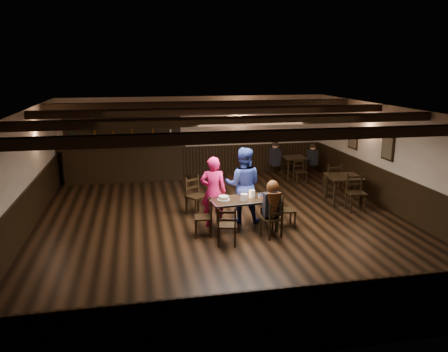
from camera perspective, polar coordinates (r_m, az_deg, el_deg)
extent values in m
plane|color=black|center=(10.55, 0.08, -6.28)|extent=(10.00, 10.00, 0.00)
cube|color=beige|center=(15.00, -3.72, 5.22)|extent=(9.00, 0.02, 2.70)
cube|color=beige|center=(5.59, 10.48, -10.86)|extent=(9.00, 0.02, 2.70)
cube|color=beige|center=(10.28, -25.32, -0.36)|extent=(0.02, 10.00, 2.70)
cube|color=beige|center=(11.87, 21.90, 1.80)|extent=(0.02, 10.00, 2.70)
cube|color=silver|center=(9.93, 0.09, 8.47)|extent=(9.00, 10.00, 0.02)
cube|color=black|center=(15.13, -3.66, 2.02)|extent=(9.00, 0.04, 1.00)
cube|color=black|center=(6.03, 9.99, -18.09)|extent=(9.00, 0.04, 1.00)
cube|color=black|center=(10.50, -24.67, -4.84)|extent=(0.04, 10.00, 1.00)
cube|color=black|center=(12.06, 21.41, -2.15)|extent=(0.04, 10.00, 1.00)
cube|color=black|center=(14.77, -11.11, 6.80)|extent=(0.90, 0.03, 1.00)
cube|color=black|center=(14.75, -11.11, 6.79)|extent=(0.80, 0.02, 0.90)
cube|color=black|center=(12.22, 20.63, 3.45)|extent=(0.03, 0.55, 0.65)
cube|color=#72664C|center=(12.21, 20.55, 3.44)|extent=(0.02, 0.45, 0.55)
cube|color=black|center=(13.85, 16.51, 4.74)|extent=(0.03, 0.55, 0.65)
cube|color=#72664C|center=(13.85, 16.44, 4.74)|extent=(0.02, 0.45, 0.55)
cube|color=black|center=(7.05, 4.95, 5.21)|extent=(8.90, 0.18, 0.18)
cube|color=black|center=(8.97, 1.36, 7.20)|extent=(8.90, 0.18, 0.18)
cube|color=black|center=(10.92, -0.97, 8.47)|extent=(8.90, 0.18, 0.18)
cube|color=black|center=(12.88, -2.60, 9.34)|extent=(8.90, 0.18, 0.18)
cube|color=black|center=(9.58, -0.78, -6.17)|extent=(0.07, 0.07, 0.71)
cube|color=black|center=(10.16, -1.76, -4.97)|extent=(0.07, 0.07, 0.71)
cube|color=black|center=(10.03, 6.92, -5.33)|extent=(0.07, 0.07, 0.71)
cube|color=black|center=(10.58, 5.55, -4.24)|extent=(0.07, 0.07, 0.71)
cube|color=black|center=(9.95, 2.57, -3.13)|extent=(1.57, 0.89, 0.04)
cube|color=#A5A8AD|center=(10.27, 1.91, -2.55)|extent=(1.51, 0.17, 0.04)
cube|color=#A5A8AD|center=(9.62, 3.28, -3.75)|extent=(1.51, 0.17, 0.04)
cube|color=#A5A8AD|center=(10.21, 6.51, -2.76)|extent=(0.10, 0.75, 0.04)
cube|color=#A5A8AD|center=(9.74, -1.55, -3.50)|extent=(0.10, 0.75, 0.04)
cube|color=black|center=(9.49, 1.45, -7.37)|extent=(0.04, 0.04, 0.41)
cube|color=black|center=(9.19, 1.45, -8.11)|extent=(0.04, 0.04, 0.41)
cube|color=black|center=(9.49, -0.64, -7.35)|extent=(0.04, 0.04, 0.41)
cube|color=black|center=(9.19, -0.71, -8.10)|extent=(0.04, 0.04, 0.41)
cube|color=black|center=(9.26, 0.39, -6.44)|extent=(0.48, 0.46, 0.04)
cube|color=black|center=(9.03, 0.37, -5.53)|extent=(0.40, 0.12, 0.43)
cube|color=black|center=(9.05, 0.37, -5.79)|extent=(0.34, 0.10, 0.05)
cube|color=black|center=(8.99, 0.37, -4.76)|extent=(0.34, 0.10, 0.05)
cube|color=black|center=(9.99, 6.37, -6.35)|extent=(0.04, 0.04, 0.40)
cube|color=black|center=(9.76, 7.53, -6.88)|extent=(0.04, 0.04, 0.40)
cube|color=black|center=(9.80, 4.82, -6.73)|extent=(0.04, 0.04, 0.40)
cube|color=black|center=(9.57, 5.97, -7.29)|extent=(0.04, 0.04, 0.40)
cube|color=black|center=(9.70, 6.21, -5.60)|extent=(0.50, 0.49, 0.04)
cube|color=black|center=(9.52, 6.83, -4.69)|extent=(0.38, 0.17, 0.42)
cube|color=black|center=(9.53, 6.82, -4.93)|extent=(0.32, 0.14, 0.05)
cube|color=black|center=(9.48, 6.85, -3.97)|extent=(0.32, 0.14, 0.05)
cube|color=black|center=(9.96, -3.72, -6.32)|extent=(0.04, 0.04, 0.41)
cube|color=black|center=(9.98, -1.86, -6.26)|extent=(0.04, 0.04, 0.41)
cube|color=black|center=(9.65, -3.62, -7.03)|extent=(0.04, 0.04, 0.41)
cube|color=black|center=(9.66, -1.69, -6.96)|extent=(0.04, 0.04, 0.41)
cube|color=black|center=(9.74, -2.74, -5.41)|extent=(0.41, 0.43, 0.04)
cube|color=black|center=(9.68, -1.80, -4.19)|extent=(0.07, 0.40, 0.43)
cube|color=black|center=(9.69, -1.80, -4.43)|extent=(0.05, 0.34, 0.05)
cube|color=black|center=(9.64, -1.80, -3.47)|extent=(0.05, 0.34, 0.05)
cube|color=black|center=(10.32, 9.24, -5.80)|extent=(0.03, 0.03, 0.39)
cube|color=black|center=(10.22, 7.60, -5.93)|extent=(0.03, 0.03, 0.39)
cube|color=black|center=(10.61, 8.67, -5.21)|extent=(0.03, 0.03, 0.39)
cube|color=black|center=(10.52, 7.07, -5.32)|extent=(0.03, 0.03, 0.39)
cube|color=black|center=(10.35, 8.19, -4.45)|extent=(0.37, 0.39, 0.04)
cube|color=black|center=(10.24, 7.40, -3.42)|extent=(0.04, 0.38, 0.41)
cube|color=black|center=(10.25, 7.39, -3.64)|extent=(0.03, 0.33, 0.05)
cube|color=black|center=(10.20, 7.42, -2.76)|extent=(0.03, 0.33, 0.05)
cube|color=black|center=(10.87, -3.70, -4.38)|extent=(0.05, 0.05, 0.47)
cube|color=black|center=(11.14, -4.93, -3.93)|extent=(0.05, 0.05, 0.47)
cube|color=black|center=(11.11, -2.15, -3.94)|extent=(0.05, 0.05, 0.47)
cube|color=black|center=(11.37, -3.39, -3.51)|extent=(0.05, 0.05, 0.47)
cube|color=black|center=(11.04, -3.56, -2.67)|extent=(0.62, 0.61, 0.04)
cube|color=black|center=(11.11, -4.20, -1.26)|extent=(0.41, 0.28, 0.49)
cube|color=black|center=(11.12, -4.19, -1.50)|extent=(0.35, 0.23, 0.05)
cube|color=black|center=(11.07, -4.21, -0.53)|extent=(0.35, 0.23, 0.05)
imported|color=#FF2D8D|center=(10.19, -1.41, -2.07)|extent=(0.69, 0.53, 1.67)
imported|color=navy|center=(10.47, 2.51, -1.19)|extent=(1.05, 0.92, 1.83)
cube|color=black|center=(9.78, 6.00, -4.78)|extent=(0.34, 0.34, 0.14)
cube|color=black|center=(9.59, 6.26, -3.66)|extent=(0.36, 0.21, 0.50)
cylinder|color=black|center=(9.52, 6.30, -2.34)|extent=(0.10, 0.36, 0.36)
sphere|color=#D8A384|center=(9.48, 6.33, -1.42)|extent=(0.22, 0.22, 0.22)
sphere|color=#381E0C|center=(9.45, 6.38, -1.41)|extent=(0.27, 0.27, 0.27)
cone|color=#381E0C|center=(9.47, 6.51, -4.03)|extent=(0.21, 0.21, 0.63)
cylinder|color=white|center=(9.87, -0.05, -3.08)|extent=(0.28, 0.28, 0.01)
cylinder|color=white|center=(9.86, -0.05, -2.83)|extent=(0.23, 0.23, 0.08)
cylinder|color=silver|center=(9.86, -0.05, -2.93)|extent=(0.24, 0.24, 0.04)
cylinder|color=white|center=(9.82, 2.65, -2.77)|extent=(0.16, 0.16, 0.15)
cylinder|color=white|center=(10.04, 3.67, -2.33)|extent=(0.15, 0.15, 0.17)
cylinder|color=#A5A8AD|center=(9.99, 2.55, -2.81)|extent=(0.06, 0.06, 0.03)
sphere|color=orange|center=(9.98, 2.55, -2.64)|extent=(0.03, 0.03, 0.03)
cylinder|color=silver|center=(9.99, 4.59, -2.70)|extent=(0.03, 0.03, 0.09)
cylinder|color=#A5A8AD|center=(9.97, 4.90, -2.71)|extent=(0.04, 0.04, 0.10)
cylinder|color=silver|center=(10.12, 3.77, -2.36)|extent=(0.08, 0.08, 0.12)
cube|color=maroon|center=(10.06, 5.61, -2.84)|extent=(0.38, 0.35, 0.00)
cube|color=#101C52|center=(10.26, 5.30, -2.50)|extent=(0.34, 0.31, 0.00)
cube|color=black|center=(14.68, -12.83, 1.51)|extent=(3.76, 0.60, 1.10)
cube|color=black|center=(14.57, -12.96, 3.71)|extent=(3.96, 0.70, 0.05)
cube|color=black|center=(14.84, -12.93, 3.81)|extent=(3.76, 0.10, 2.20)
cube|color=black|center=(14.70, -12.99, 4.69)|extent=(3.66, 0.22, 0.03)
cube|color=black|center=(14.65, -13.07, 6.04)|extent=(3.66, 0.22, 0.03)
cube|color=black|center=(14.60, -13.14, 7.40)|extent=(3.66, 0.22, 0.03)
cube|color=black|center=(12.42, 15.41, -0.11)|extent=(0.99, 0.99, 0.04)
cube|color=black|center=(12.05, 14.25, -2.31)|extent=(0.06, 0.06, 0.71)
cube|color=black|center=(12.73, 13.18, -1.37)|extent=(0.06, 0.06, 0.71)
cube|color=black|center=(12.32, 17.50, -2.18)|extent=(0.06, 0.06, 0.71)
cube|color=black|center=(12.97, 16.28, -1.27)|extent=(0.06, 0.06, 0.71)
cube|color=black|center=(14.68, 9.12, 2.40)|extent=(0.74, 0.74, 0.04)
cube|color=black|center=(14.38, 8.35, 0.66)|extent=(0.05, 0.05, 0.71)
cube|color=black|center=(14.93, 7.57, 1.19)|extent=(0.05, 0.05, 0.71)
cube|color=black|center=(14.59, 10.59, 0.76)|extent=(0.05, 0.05, 0.71)
cube|color=black|center=(15.14, 9.74, 1.29)|extent=(0.05, 0.05, 0.71)
cube|color=black|center=(14.61, 6.67, 2.52)|extent=(0.32, 0.44, 0.56)
sphere|color=#D8A384|center=(14.53, 6.71, 3.99)|extent=(0.22, 0.22, 0.22)
sphere|color=black|center=(14.53, 6.71, 4.11)|extent=(0.23, 0.23, 0.23)
cube|color=black|center=(14.89, 11.49, 2.43)|extent=(0.28, 0.38, 0.50)
sphere|color=#D8A384|center=(14.83, 11.55, 3.70)|extent=(0.19, 0.19, 0.19)
sphere|color=black|center=(14.82, 11.56, 3.81)|extent=(0.20, 0.20, 0.20)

